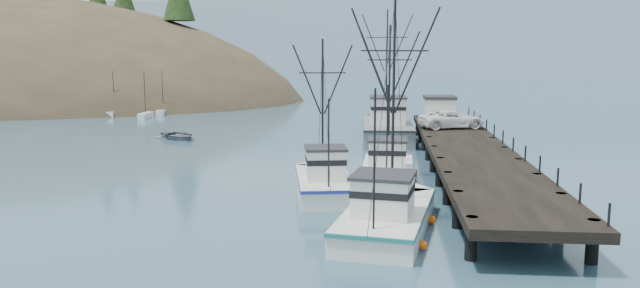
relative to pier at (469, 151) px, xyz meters
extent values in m
plane|color=#2F5269|center=(-14.00, -16.00, -1.69)|extent=(400.00, 400.00, 0.00)
cube|color=black|center=(0.00, 0.00, 0.06)|extent=(6.00, 44.00, 0.50)
cylinder|color=black|center=(-2.60, -20.00, -0.69)|extent=(0.56, 0.56, 2.00)
cylinder|color=black|center=(2.60, -20.00, -0.69)|extent=(0.56, 0.56, 2.00)
cylinder|color=black|center=(-2.60, -15.00, -0.69)|extent=(0.56, 0.56, 2.00)
cylinder|color=black|center=(2.60, -15.00, -0.69)|extent=(0.56, 0.56, 2.00)
cylinder|color=black|center=(-2.60, -10.00, -0.69)|extent=(0.56, 0.56, 2.00)
cylinder|color=black|center=(2.60, -10.00, -0.69)|extent=(0.56, 0.56, 2.00)
cylinder|color=black|center=(-2.60, -5.00, -0.69)|extent=(0.56, 0.56, 2.00)
cylinder|color=black|center=(2.60, -5.00, -0.69)|extent=(0.56, 0.56, 2.00)
cylinder|color=black|center=(-2.60, 0.00, -0.69)|extent=(0.56, 0.56, 2.00)
cylinder|color=black|center=(2.60, 0.00, -0.69)|extent=(0.56, 0.56, 2.00)
cylinder|color=black|center=(-2.60, 5.00, -0.69)|extent=(0.56, 0.56, 2.00)
cylinder|color=black|center=(2.60, 5.00, -0.69)|extent=(0.56, 0.56, 2.00)
cylinder|color=black|center=(-2.60, 10.00, -0.69)|extent=(0.56, 0.56, 2.00)
cylinder|color=black|center=(2.60, 10.00, -0.69)|extent=(0.56, 0.56, 2.00)
cylinder|color=black|center=(-2.60, 15.00, -0.69)|extent=(0.56, 0.56, 2.00)
cylinder|color=black|center=(2.60, 15.00, -0.69)|extent=(0.56, 0.56, 2.00)
cylinder|color=black|center=(-2.60, 20.00, -0.69)|extent=(0.56, 0.56, 2.00)
cylinder|color=black|center=(2.60, 20.00, -0.69)|extent=(0.56, 0.56, 2.00)
cube|color=beige|center=(-52.00, 40.00, -0.29)|extent=(4.00, 5.00, 2.80)
cube|color=beige|center=(-58.00, 44.00, -0.29)|extent=(4.00, 5.00, 2.80)
cube|color=beige|center=(-48.00, 46.00, -0.29)|extent=(4.00, 5.00, 2.80)
cube|color=#9EB2C6|center=(-4.00, 154.00, -1.69)|extent=(360.00, 40.00, 26.00)
cube|color=silver|center=(-54.00, 169.00, -1.69)|extent=(180.00, 25.00, 18.00)
cube|color=silver|center=(-37.18, 37.83, -1.39)|extent=(1.00, 3.50, 0.90)
cylinder|color=black|center=(-37.18, 37.83, 1.51)|extent=(0.08, 0.08, 6.00)
cube|color=silver|center=(-43.17, 35.24, -1.39)|extent=(1.00, 3.50, 0.90)
cylinder|color=black|center=(-43.17, 35.24, 1.51)|extent=(0.08, 0.08, 6.00)
cube|color=silver|center=(-37.92, 33.04, -1.39)|extent=(1.00, 3.50, 0.90)
cylinder|color=black|center=(-37.92, 33.04, 1.51)|extent=(0.08, 0.08, 6.00)
cube|color=silver|center=(-50.72, 36.98, -1.39)|extent=(1.00, 3.50, 0.90)
cylinder|color=black|center=(-50.72, 36.98, 1.51)|extent=(0.08, 0.08, 6.00)
cube|color=silver|center=(-57.57, 40.25, -1.39)|extent=(1.00, 3.50, 0.90)
cylinder|color=black|center=(-57.57, 40.25, 1.51)|extent=(0.08, 0.08, 6.00)
cube|color=silver|center=(-36.36, 48.44, -1.39)|extent=(1.00, 3.50, 0.90)
cylinder|color=black|center=(-36.36, 48.44, 1.51)|extent=(0.08, 0.08, 6.00)
cube|color=silver|center=(-6.29, -15.97, -1.24)|extent=(5.56, 10.56, 1.60)
cube|color=silver|center=(-5.44, -11.02, -1.24)|extent=(3.87, 3.87, 1.60)
cube|color=#196766|center=(-6.29, -15.97, -0.54)|extent=(5.68, 10.83, 0.18)
cube|color=silver|center=(-6.51, -17.24, 0.51)|extent=(3.18, 3.26, 1.90)
cube|color=#26262B|center=(-6.51, -17.24, 1.54)|extent=(3.46, 3.55, 0.16)
cylinder|color=black|center=(-6.03, -14.44, 4.88)|extent=(0.14, 0.14, 10.64)
cylinder|color=black|center=(-6.94, -19.77, 2.75)|extent=(0.10, 0.10, 6.38)
cube|color=silver|center=(-10.23, -8.21, -1.24)|extent=(4.75, 8.83, 1.60)
cube|color=silver|center=(-10.94, -4.09, -1.24)|extent=(3.33, 3.33, 1.60)
cube|color=navy|center=(-10.23, -8.21, -0.54)|extent=(4.85, 9.05, 0.18)
cube|color=silver|center=(-10.05, -9.27, 0.51)|extent=(2.73, 2.73, 1.90)
cube|color=#26262B|center=(-10.05, -9.27, 1.54)|extent=(2.97, 2.98, 0.16)
cylinder|color=black|center=(-10.45, -6.94, 3.91)|extent=(0.14, 0.14, 8.69)
cylinder|color=black|center=(-9.68, -11.39, 2.17)|extent=(0.10, 0.10, 5.22)
cube|color=silver|center=(-6.13, -4.11, -1.24)|extent=(3.79, 9.19, 1.60)
cube|color=silver|center=(-5.98, 0.43, -1.24)|extent=(3.50, 3.50, 1.60)
cube|color=#1A6963|center=(-6.13, -4.11, -0.54)|extent=(3.87, 9.43, 0.18)
cube|color=silver|center=(-6.17, -5.27, 0.51)|extent=(2.53, 2.64, 1.90)
cube|color=#26262B|center=(-6.17, -5.27, 1.54)|extent=(2.75, 2.88, 0.16)
cylinder|color=black|center=(-6.09, -2.71, 4.41)|extent=(0.14, 0.14, 9.70)
cylinder|color=black|center=(-6.25, -7.60, 2.47)|extent=(0.10, 0.10, 5.82)
cube|color=slate|center=(-6.01, 16.70, -0.94)|extent=(5.21, 13.92, 2.20)
cube|color=slate|center=(-6.23, 23.58, -0.94)|extent=(4.78, 4.78, 2.20)
cube|color=black|center=(-6.01, 16.70, 0.06)|extent=(5.32, 14.28, 0.18)
cube|color=silver|center=(-5.96, 14.93, 1.46)|extent=(3.47, 3.99, 2.60)
cube|color=#26262B|center=(-5.96, 14.93, 2.84)|extent=(3.76, 4.35, 0.16)
cylinder|color=black|center=(-6.08, 18.81, 5.87)|extent=(0.14, 0.14, 11.43)
cylinder|color=black|center=(-5.84, 11.40, 3.59)|extent=(0.10, 0.10, 6.86)
cube|color=silver|center=(-1.03, 13.36, 1.56)|extent=(2.80, 3.00, 2.50)
cube|color=#26262B|center=(-1.03, 13.36, 2.96)|extent=(3.00, 3.20, 0.30)
imported|color=white|center=(-0.09, 10.81, 1.15)|extent=(6.60, 4.46, 1.68)
imported|color=slate|center=(-27.50, 14.95, -1.69)|extent=(6.35, 6.25, 1.08)
camera|label=1|loc=(-6.73, -47.23, 7.71)|focal=35.00mm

